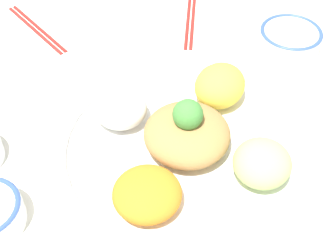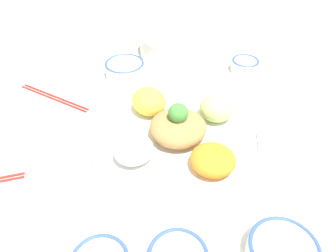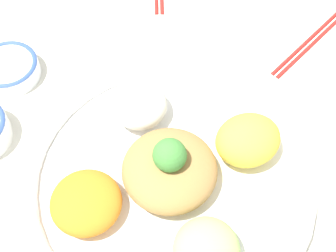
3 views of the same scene
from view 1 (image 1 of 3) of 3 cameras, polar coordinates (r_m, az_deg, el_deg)
name	(u,v)px [view 1 (image 1 of 3)]	position (r m, az deg, el deg)	size (l,w,h in m)	color
ground_plane	(186,142)	(0.73, 2.24, -1.94)	(2.40, 2.40, 0.00)	silver
salad_platter	(187,143)	(0.70, 2.33, -2.12)	(0.40, 0.40, 0.11)	white
sauce_bowl_dark	(290,40)	(0.92, 14.62, 10.17)	(0.12, 0.12, 0.05)	white
chopsticks_pair_near	(191,14)	(1.00, 2.81, 13.51)	(0.21, 0.13, 0.01)	red
chopsticks_pair_far	(37,28)	(0.99, -15.73, 11.43)	(0.20, 0.07, 0.01)	red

